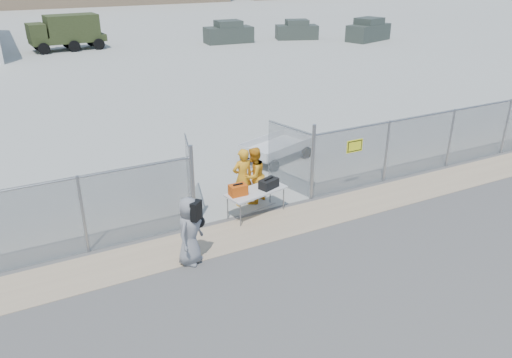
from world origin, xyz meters
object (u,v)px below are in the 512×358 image
folding_table (256,202)px  visitor (190,231)px  security_worker_left (243,178)px  security_worker_right (254,176)px  utility_trailer (276,150)px

folding_table → visitor: visitor is taller
security_worker_left → security_worker_right: size_ratio=1.03×
folding_table → utility_trailer: bearing=41.1°
utility_trailer → security_worker_left: bearing=-152.8°
security_worker_left → visitor: 3.45m
security_worker_left → security_worker_right: (0.40, 0.04, -0.03)m
folding_table → security_worker_right: 0.99m
security_worker_left → utility_trailer: bearing=-136.3°
visitor → utility_trailer: (5.40, 5.18, -0.49)m
security_worker_right → visitor: (-2.98, -2.33, -0.01)m
folding_table → security_worker_left: 0.92m
folding_table → security_worker_right: (0.31, 0.78, 0.52)m
security_worker_right → folding_table: bearing=41.8°
security_worker_left → utility_trailer: size_ratio=0.55×
security_worker_right → utility_trailer: (2.41, 2.85, -0.50)m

